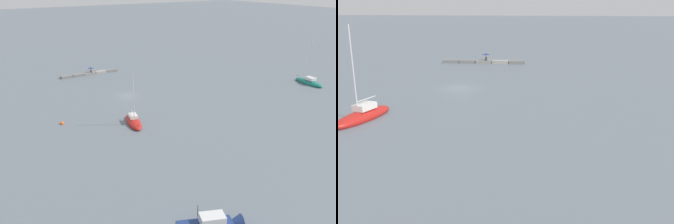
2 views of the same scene
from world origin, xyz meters
The scene contains 5 objects.
ground_plane centered at (0.00, 0.00, 0.00)m, with size 500.00×500.00×0.00m, color slate.
seawall_pier centered at (0.00, -21.26, 0.28)m, with size 15.03×1.45×0.56m.
person_seated_brown_left centered at (-0.40, -21.20, 0.82)m, with size 0.48×0.66×0.73m.
umbrella_open_navy centered at (-0.39, -21.25, 1.69)m, with size 1.42×1.42×1.30m.
sailboat_red_mid centered at (6.39, 14.62, 0.37)m, with size 4.13×7.88×9.49m.
Camera 2 is at (-10.96, 49.20, 11.15)m, focal length 41.56 mm.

